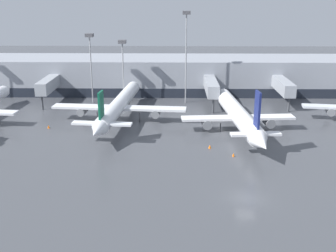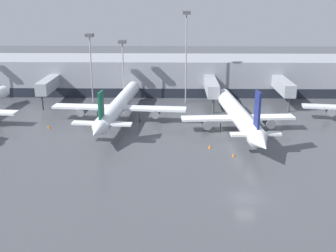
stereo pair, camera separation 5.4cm
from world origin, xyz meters
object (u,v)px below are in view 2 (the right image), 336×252
object	(u,v)px
parked_jet_3	(119,105)
traffic_cone_1	(233,155)
traffic_cone_3	(49,127)
parked_jet_1	(238,115)
traffic_cone_2	(210,147)
apron_light_mast_1	(186,33)
apron_light_mast_0	(123,52)
apron_light_mast_5	(90,48)

from	to	relation	value
parked_jet_3	traffic_cone_1	size ratio (longest dim) A/B	67.38
traffic_cone_1	traffic_cone_3	distance (m)	37.38
parked_jet_1	traffic_cone_3	bearing A→B (deg)	84.20
traffic_cone_2	apron_light_mast_1	xyz separation A→B (m)	(-3.44, 31.40, 16.30)
apron_light_mast_0	apron_light_mast_5	bearing A→B (deg)	-172.66
traffic_cone_3	parked_jet_3	bearing A→B (deg)	21.59
apron_light_mast_5	apron_light_mast_1	bearing A→B (deg)	1.46
traffic_cone_2	apron_light_mast_5	world-z (taller)	apron_light_mast_5
apron_light_mast_0	apron_light_mast_5	distance (m)	7.60
parked_jet_3	apron_light_mast_0	distance (m)	18.13
apron_light_mast_1	traffic_cone_1	bearing A→B (deg)	-78.69
traffic_cone_1	traffic_cone_3	size ratio (longest dim) A/B	0.88
parked_jet_1	apron_light_mast_5	bearing A→B (deg)	52.19
apron_light_mast_5	traffic_cone_3	bearing A→B (deg)	-104.03
traffic_cone_3	apron_light_mast_5	bearing A→B (deg)	75.97
parked_jet_3	apron_light_mast_1	size ratio (longest dim) A/B	1.84
apron_light_mast_1	apron_light_mast_5	xyz separation A→B (m)	(-22.45, -0.57, -3.44)
apron_light_mast_0	traffic_cone_2	bearing A→B (deg)	-59.88
apron_light_mast_5	apron_light_mast_0	bearing A→B (deg)	7.34
parked_jet_1	apron_light_mast_5	world-z (taller)	apron_light_mast_5
traffic_cone_1	apron_light_mast_1	world-z (taller)	apron_light_mast_1
traffic_cone_3	apron_light_mast_5	distance (m)	24.44
parked_jet_1	traffic_cone_2	size ratio (longest dim) A/B	60.22
traffic_cone_3	traffic_cone_2	bearing A→B (deg)	-19.00
parked_jet_3	apron_light_mast_5	xyz separation A→B (m)	(-8.29, 14.90, 9.85)
traffic_cone_2	apron_light_mast_5	xyz separation A→B (m)	(-25.90, 30.83, 12.86)
traffic_cone_2	traffic_cone_3	size ratio (longest dim) A/B	0.93
parked_jet_1	apron_light_mast_1	xyz separation A→B (m)	(-9.60, 21.41, 13.49)
apron_light_mast_1	apron_light_mast_5	world-z (taller)	apron_light_mast_1
traffic_cone_2	apron_light_mast_5	distance (m)	42.27
parked_jet_1	parked_jet_3	bearing A→B (deg)	71.20
apron_light_mast_1	parked_jet_1	bearing A→B (deg)	-65.85
apron_light_mast_0	apron_light_mast_1	bearing A→B (deg)	-1.49
parked_jet_3	apron_light_mast_0	world-z (taller)	apron_light_mast_0
traffic_cone_1	apron_light_mast_5	world-z (taller)	apron_light_mast_5
apron_light_mast_0	parked_jet_3	bearing A→B (deg)	-87.01
parked_jet_1	apron_light_mast_0	distance (m)	34.06
parked_jet_1	traffic_cone_3	distance (m)	37.20
apron_light_mast_0	apron_light_mast_1	world-z (taller)	apron_light_mast_1
traffic_cone_2	apron_light_mast_5	size ratio (longest dim) A/B	0.04
traffic_cone_2	apron_light_mast_1	distance (m)	35.55
traffic_cone_1	parked_jet_3	bearing A→B (deg)	137.21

